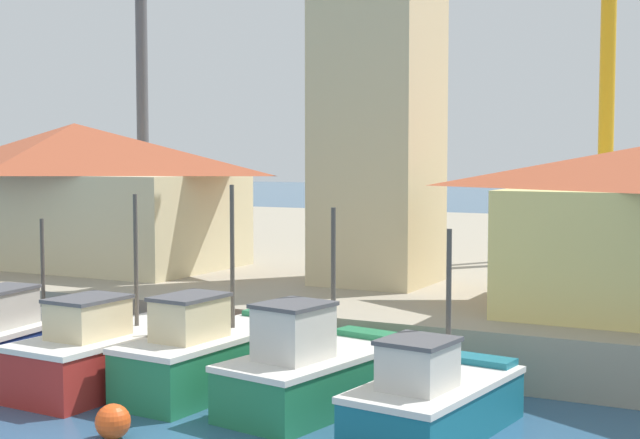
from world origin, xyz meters
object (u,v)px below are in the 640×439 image
(fishing_boat_far_left, at_px, (26,337))
(mooring_buoy, at_px, (113,422))
(fishing_boat_left_outer, at_px, (116,352))
(fishing_boat_center, at_px, (434,400))
(fishing_boat_mid_left, at_px, (315,371))
(port_crane_far, at_px, (614,77))
(warehouse_left, at_px, (75,192))
(port_crane_near, at_px, (146,103))
(clock_tower, at_px, (379,20))
(fishing_boat_left_inner, at_px, (214,354))

(fishing_boat_far_left, bearing_deg, mooring_buoy, -31.32)
(fishing_boat_left_outer, distance_m, fishing_boat_center, 7.66)
(fishing_boat_mid_left, xyz_separation_m, port_crane_far, (2.77, 18.59, 7.35))
(warehouse_left, height_order, mooring_buoy, warehouse_left)
(warehouse_left, height_order, port_crane_near, port_crane_near)
(fishing_boat_center, height_order, warehouse_left, warehouse_left)
(fishing_boat_center, bearing_deg, port_crane_far, 90.09)
(fishing_boat_mid_left, bearing_deg, warehouse_left, 149.32)
(fishing_boat_left_outer, relative_size, clock_tower, 0.32)
(clock_tower, distance_m, port_crane_near, 18.85)
(fishing_boat_left_outer, distance_m, mooring_buoy, 4.02)
(fishing_boat_center, distance_m, port_crane_near, 29.44)
(fishing_boat_left_inner, bearing_deg, fishing_boat_left_outer, -162.11)
(mooring_buoy, bearing_deg, fishing_boat_far_left, 148.68)
(fishing_boat_far_left, distance_m, fishing_boat_center, 10.82)
(fishing_boat_left_outer, bearing_deg, port_crane_near, 126.45)
(port_crane_far, bearing_deg, mooring_buoy, -102.99)
(fishing_boat_center, bearing_deg, fishing_boat_far_left, 177.16)
(fishing_boat_mid_left, distance_m, port_crane_near, 27.04)
(port_crane_near, relative_size, mooring_buoy, 25.63)
(fishing_boat_left_inner, distance_m, fishing_boat_mid_left, 2.70)
(fishing_boat_left_outer, distance_m, fishing_boat_mid_left, 4.88)
(fishing_boat_left_inner, xyz_separation_m, fishing_boat_mid_left, (2.68, -0.29, -0.02))
(clock_tower, xyz_separation_m, warehouse_left, (-11.60, -0.45, -5.33))
(fishing_boat_left_outer, xyz_separation_m, port_crane_far, (7.63, 19.00, 7.35))
(fishing_boat_left_outer, bearing_deg, port_crane_far, 68.11)
(fishing_boat_mid_left, relative_size, mooring_buoy, 7.32)
(fishing_boat_far_left, height_order, fishing_boat_mid_left, fishing_boat_mid_left)
(fishing_boat_far_left, xyz_separation_m, fishing_boat_center, (10.81, -0.54, -0.06))
(fishing_boat_left_inner, xyz_separation_m, fishing_boat_center, (5.48, -0.88, -0.12))
(fishing_boat_mid_left, bearing_deg, port_crane_near, 135.61)
(fishing_boat_left_inner, bearing_deg, fishing_boat_far_left, -176.35)
(fishing_boat_left_inner, xyz_separation_m, port_crane_near, (-15.99, 17.99, 6.93))
(fishing_boat_far_left, xyz_separation_m, port_crane_near, (-10.66, 18.33, 6.99))
(port_crane_near, height_order, port_crane_far, port_crane_far)
(fishing_boat_center, bearing_deg, warehouse_left, 152.10)
(fishing_boat_far_left, relative_size, warehouse_left, 0.45)
(fishing_boat_left_outer, distance_m, warehouse_left, 13.07)
(fishing_boat_left_inner, height_order, fishing_boat_center, fishing_boat_left_inner)
(fishing_boat_far_left, distance_m, mooring_buoy, 6.66)
(fishing_boat_far_left, xyz_separation_m, port_crane_far, (10.78, 18.63, 7.39))
(fishing_boat_left_outer, xyz_separation_m, mooring_buoy, (2.54, -3.09, -0.43))
(fishing_boat_far_left, bearing_deg, warehouse_left, 125.80)
(fishing_boat_far_left, distance_m, fishing_boat_left_inner, 5.34)
(fishing_boat_center, relative_size, port_crane_near, 0.26)
(clock_tower, relative_size, port_crane_far, 0.93)
(fishing_boat_left_inner, height_order, mooring_buoy, fishing_boat_left_inner)
(clock_tower, xyz_separation_m, mooring_buoy, (0.13, -12.29, -8.90))
(fishing_boat_left_inner, distance_m, warehouse_left, 14.28)
(fishing_boat_center, xyz_separation_m, clock_tower, (-5.26, 9.37, 8.57))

